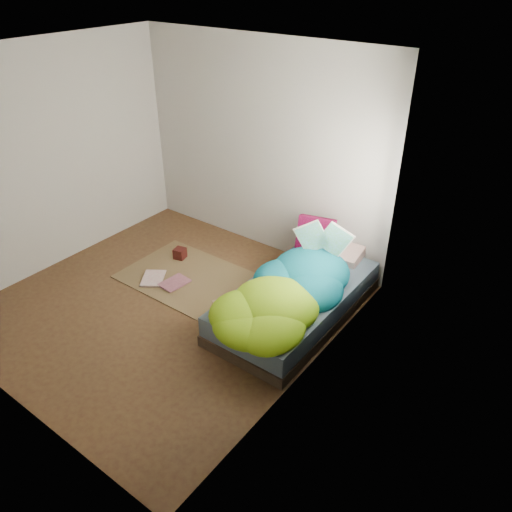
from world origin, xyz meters
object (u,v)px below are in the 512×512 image
Objects in this scene: floor_book_a at (143,278)px; bed at (296,301)px; wooden_box at (180,253)px; pillow_magenta at (316,235)px; floor_book_b at (168,279)px; open_book at (324,231)px.

bed is at bearing -17.84° from floor_book_a.
wooden_box is at bearing 54.23° from floor_book_a.
pillow_magenta reaches higher than floor_book_b.
bed is 6.09× the size of floor_book_b.
floor_book_a is at bearing -91.66° from wooden_box.
open_book is at bearing 33.33° from floor_book_b.
pillow_magenta reaches higher than bed.
wooden_box is 0.39× the size of floor_book_a.
pillow_magenta is 0.84× the size of open_book.
floor_book_b is at bearing -62.37° from wooden_box.
pillow_magenta is at bearing 107.39° from bed.
floor_book_a is (-1.84, -0.98, -0.81)m from open_book.
open_book is 1.95m from floor_book_b.
wooden_box reaches higher than floor_book_a.
floor_book_b is (-1.31, -1.13, -0.52)m from pillow_magenta.
bed is at bearing -115.38° from open_book.
pillow_magenta is 1.28× the size of floor_book_b.
open_book reaches higher than floor_book_a.
bed is 5.82× the size of floor_book_a.
bed reaches higher than wooden_box.
pillow_magenta reaches higher than wooden_box.
wooden_box is at bearing 123.47° from floor_book_b.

